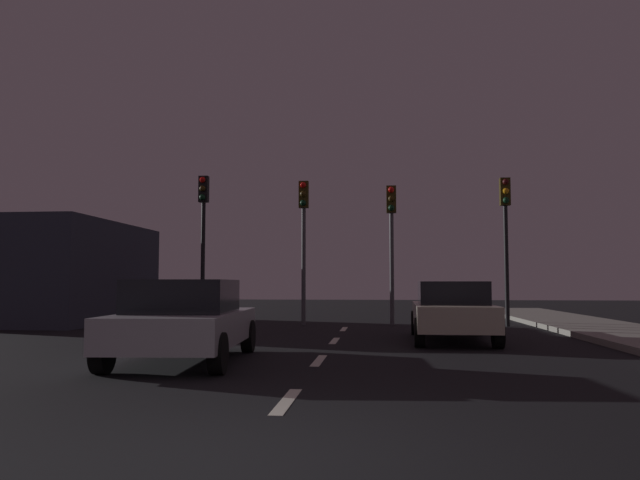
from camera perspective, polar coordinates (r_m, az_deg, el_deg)
ground_plane at (r=11.76m, az=0.19°, el=-10.81°), size 80.00×80.00×0.00m
lane_stripe_second at (r=7.44m, az=-3.12°, el=-14.74°), size 0.16×1.60×0.01m
lane_stripe_third at (r=11.17m, az=-0.10°, el=-11.15°), size 0.16×1.60×0.01m
lane_stripe_fourth at (r=14.93m, az=1.37°, el=-9.36°), size 0.16×1.60×0.01m
lane_stripe_fifth at (r=18.71m, az=2.24°, el=-8.28°), size 0.16×1.60×0.01m
traffic_signal_far_left at (r=21.20m, az=-10.83°, el=1.83°), size 0.32×0.38×5.05m
traffic_signal_center_left at (r=20.48m, az=-1.54°, el=1.53°), size 0.32×0.38×4.81m
traffic_signal_center_right at (r=20.31m, az=6.68°, el=1.23°), size 0.32×0.38×4.61m
traffic_signal_far_right at (r=20.72m, az=16.92°, el=1.64°), size 0.32×0.38×4.81m
car_stopped_ahead at (r=15.17m, az=12.17°, el=-6.43°), size 1.99×4.47×1.43m
car_adjacent_lane at (r=11.16m, az=-12.47°, el=-7.29°), size 2.23×4.28×1.45m
storefront_left at (r=23.79m, az=-23.16°, el=-2.82°), size 4.68×7.24×3.52m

